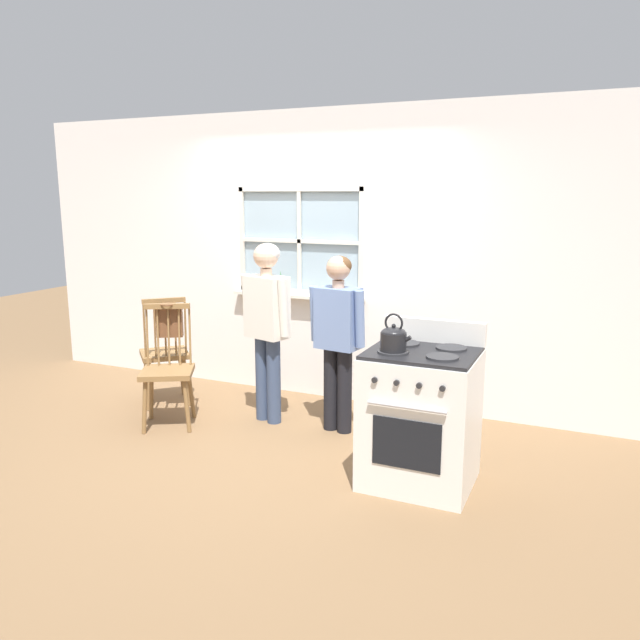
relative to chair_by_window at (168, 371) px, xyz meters
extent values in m
plane|color=brown|center=(0.84, -0.13, -0.47)|extent=(16.00, 16.00, 0.00)
cube|color=white|center=(-1.19, 1.27, 0.88)|extent=(2.35, 0.06, 2.70)
cube|color=white|center=(2.66, 1.27, 0.88)|extent=(2.76, 0.06, 2.70)
cube|color=white|center=(0.63, 1.27, 0.03)|extent=(1.29, 0.06, 0.99)
cube|color=white|center=(0.63, 1.27, 1.88)|extent=(1.29, 0.06, 0.70)
cube|color=silver|center=(0.63, 1.19, 0.51)|extent=(1.35, 0.10, 0.03)
cube|color=#9EB7C6|center=(0.63, 1.28, 1.03)|extent=(1.23, 0.01, 0.95)
cube|color=silver|center=(0.63, 1.25, 1.03)|extent=(0.04, 0.02, 1.01)
cube|color=silver|center=(0.63, 1.25, 1.03)|extent=(1.29, 0.02, 0.04)
cube|color=silver|center=(0.01, 1.25, 1.03)|extent=(0.04, 0.03, 1.01)
cube|color=silver|center=(1.26, 1.25, 1.03)|extent=(0.04, 0.03, 1.01)
cube|color=silver|center=(0.63, 1.25, 1.51)|extent=(1.29, 0.03, 0.04)
cube|color=silver|center=(0.63, 1.25, 0.54)|extent=(1.29, 0.03, 0.04)
cube|color=olive|center=(0.01, -0.02, 0.00)|extent=(0.56, 0.55, 0.04)
cylinder|color=olive|center=(-0.06, -0.24, -0.25)|extent=(0.06, 0.09, 0.45)
cylinder|color=olive|center=(0.24, -0.08, -0.25)|extent=(0.09, 0.06, 0.45)
cylinder|color=olive|center=(-0.22, 0.04, -0.25)|extent=(0.09, 0.06, 0.45)
cylinder|color=olive|center=(0.08, 0.20, -0.25)|extent=(0.06, 0.09, 0.45)
cylinder|color=olive|center=(-0.23, 0.04, 0.26)|extent=(0.05, 0.07, 0.52)
cylinder|color=olive|center=(-0.15, 0.08, 0.26)|extent=(0.05, 0.07, 0.52)
cylinder|color=olive|center=(-0.07, 0.13, 0.26)|extent=(0.05, 0.07, 0.52)
cylinder|color=olive|center=(0.01, 0.17, 0.26)|extent=(0.05, 0.07, 0.52)
cylinder|color=olive|center=(0.09, 0.22, 0.26)|extent=(0.05, 0.07, 0.52)
cube|color=olive|center=(-0.07, 0.13, 0.53)|extent=(0.35, 0.22, 0.04)
cube|color=olive|center=(-0.39, 0.46, 0.00)|extent=(0.58, 0.58, 0.04)
cylinder|color=olive|center=(-0.39, 0.70, -0.25)|extent=(0.05, 0.09, 0.45)
cylinder|color=olive|center=(-0.63, 0.46, -0.25)|extent=(0.09, 0.05, 0.45)
cylinder|color=olive|center=(-0.16, 0.47, -0.25)|extent=(0.09, 0.05, 0.45)
cylinder|color=olive|center=(-0.40, 0.23, -0.25)|extent=(0.05, 0.09, 0.45)
cylinder|color=olive|center=(-0.15, 0.47, 0.26)|extent=(0.06, 0.06, 0.52)
cylinder|color=olive|center=(-0.21, 0.41, 0.26)|extent=(0.06, 0.06, 0.52)
cylinder|color=olive|center=(-0.27, 0.34, 0.26)|extent=(0.06, 0.06, 0.52)
cylinder|color=olive|center=(-0.34, 0.28, 0.26)|extent=(0.06, 0.06, 0.52)
cylinder|color=olive|center=(-0.40, 0.22, 0.26)|extent=(0.06, 0.06, 0.52)
cube|color=olive|center=(-0.27, 0.34, 0.53)|extent=(0.30, 0.30, 0.04)
cylinder|color=#384766|center=(0.66, 0.45, -0.10)|extent=(0.12, 0.12, 0.74)
cylinder|color=#384766|center=(0.79, 0.41, -0.10)|extent=(0.12, 0.12, 0.74)
cube|color=white|center=(0.72, 0.43, 0.53)|extent=(0.40, 0.31, 0.52)
cylinder|color=white|center=(0.51, 0.47, 0.56)|extent=(0.10, 0.13, 0.48)
cylinder|color=white|center=(0.93, 0.35, 0.56)|extent=(0.10, 0.13, 0.48)
cylinder|color=beige|center=(0.72, 0.43, 0.83)|extent=(0.10, 0.10, 0.06)
sphere|color=beige|center=(0.72, 0.43, 0.96)|extent=(0.21, 0.21, 0.21)
ellipsoid|color=silver|center=(0.73, 0.44, 0.98)|extent=(0.21, 0.21, 0.17)
cylinder|color=black|center=(1.30, 0.47, -0.12)|extent=(0.12, 0.12, 0.71)
cylinder|color=black|center=(1.43, 0.45, -0.12)|extent=(0.12, 0.12, 0.71)
cube|color=#6B84B7|center=(1.36, 0.46, 0.48)|extent=(0.37, 0.26, 0.50)
cylinder|color=#6B84B7|center=(1.15, 0.47, 0.50)|extent=(0.09, 0.12, 0.46)
cylinder|color=#6B84B7|center=(1.56, 0.41, 0.50)|extent=(0.09, 0.12, 0.46)
cylinder|color=tan|center=(1.36, 0.46, 0.76)|extent=(0.10, 0.10, 0.06)
sphere|color=tan|center=(1.36, 0.46, 0.89)|extent=(0.19, 0.19, 0.19)
ellipsoid|color=brown|center=(1.36, 0.48, 0.91)|extent=(0.20, 0.20, 0.16)
cube|color=white|center=(2.23, -0.19, -0.02)|extent=(0.72, 0.64, 0.90)
cube|color=black|center=(2.23, -0.19, 0.44)|extent=(0.70, 0.61, 0.02)
cylinder|color=#2D2D30|center=(2.07, -0.32, 0.46)|extent=(0.20, 0.20, 0.02)
cylinder|color=#2D2D30|center=(2.39, -0.32, 0.46)|extent=(0.20, 0.20, 0.02)
cylinder|color=#2D2D30|center=(2.07, -0.07, 0.46)|extent=(0.20, 0.20, 0.02)
cylinder|color=#2D2D30|center=(2.39, -0.07, 0.46)|extent=(0.20, 0.20, 0.02)
cube|color=white|center=(2.23, 0.10, 0.53)|extent=(0.72, 0.06, 0.16)
cube|color=black|center=(2.23, -0.52, -0.07)|extent=(0.44, 0.01, 0.32)
cylinder|color=silver|center=(2.23, -0.54, 0.18)|extent=(0.50, 0.02, 0.02)
cylinder|color=#232326|center=(2.02, -0.53, 0.32)|extent=(0.04, 0.02, 0.04)
cylinder|color=#232326|center=(2.16, -0.53, 0.32)|extent=(0.04, 0.02, 0.04)
cylinder|color=#232326|center=(2.30, -0.53, 0.32)|extent=(0.04, 0.02, 0.04)
cylinder|color=#232326|center=(2.45, -0.53, 0.32)|extent=(0.04, 0.02, 0.04)
cylinder|color=black|center=(2.07, -0.32, 0.53)|extent=(0.17, 0.17, 0.12)
ellipsoid|color=black|center=(2.07, -0.32, 0.59)|extent=(0.16, 0.16, 0.07)
sphere|color=black|center=(2.07, -0.32, 0.63)|extent=(0.03, 0.03, 0.03)
cylinder|color=black|center=(2.15, -0.32, 0.55)|extent=(0.08, 0.03, 0.07)
torus|color=black|center=(2.07, -0.32, 0.65)|extent=(0.12, 0.01, 0.12)
cylinder|color=#935B3D|center=(0.45, 1.18, 0.56)|extent=(0.12, 0.12, 0.07)
cylinder|color=#33261C|center=(0.45, 1.18, 0.59)|extent=(0.11, 0.11, 0.01)
cone|color=#388447|center=(0.47, 1.19, 0.67)|extent=(0.06, 0.04, 0.16)
cone|color=#388447|center=(0.44, 1.19, 0.64)|extent=(0.05, 0.05, 0.10)
cone|color=#388447|center=(0.45, 1.16, 0.65)|extent=(0.04, 0.07, 0.11)
cube|color=brown|center=(-0.12, 0.21, 0.38)|extent=(0.24, 0.19, 0.26)
torus|color=brown|center=(-0.08, 0.14, 0.55)|extent=(0.17, 0.17, 0.01)
camera|label=1|loc=(3.23, -4.09, 1.47)|focal=35.00mm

